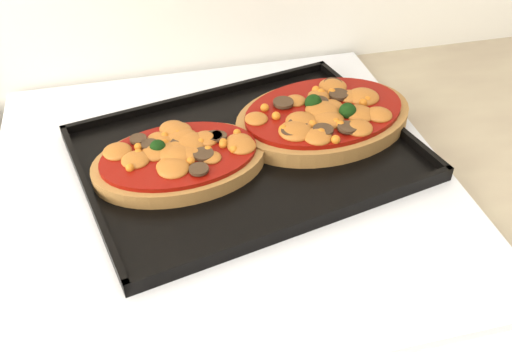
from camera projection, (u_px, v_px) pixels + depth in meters
name	position (u px, v px, depth m)	size (l,w,h in m)	color
baking_tray	(247.00, 152.00, 0.77)	(0.43, 0.32, 0.02)	black
pizza_left	(180.00, 158.00, 0.73)	(0.23, 0.15, 0.03)	#A56C39
pizza_right	(324.00, 115.00, 0.81)	(0.26, 0.18, 0.04)	#A56C39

